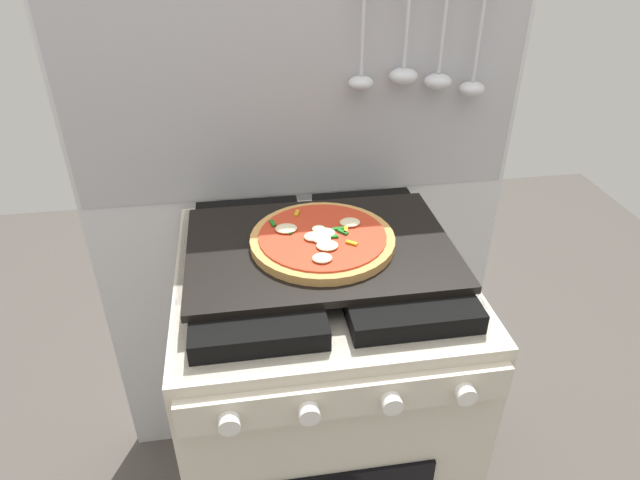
% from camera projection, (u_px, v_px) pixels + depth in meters
% --- Properties ---
extents(kitchen_backsplash, '(1.10, 0.09, 1.55)m').
position_uv_depth(kitchen_backsplash, '(302.00, 218.00, 1.49)').
color(kitchen_backsplash, silver).
rests_on(kitchen_backsplash, ground_plane).
extents(stove, '(0.60, 0.64, 0.90)m').
position_uv_depth(stove, '(320.00, 402.00, 1.39)').
color(stove, beige).
rests_on(stove, ground_plane).
extents(baking_tray, '(0.54, 0.38, 0.02)m').
position_uv_depth(baking_tray, '(320.00, 247.00, 1.15)').
color(baking_tray, black).
rests_on(baking_tray, stove).
extents(pizza_left, '(0.30, 0.30, 0.03)m').
position_uv_depth(pizza_left, '(323.00, 240.00, 1.13)').
color(pizza_left, tan).
rests_on(pizza_left, baking_tray).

